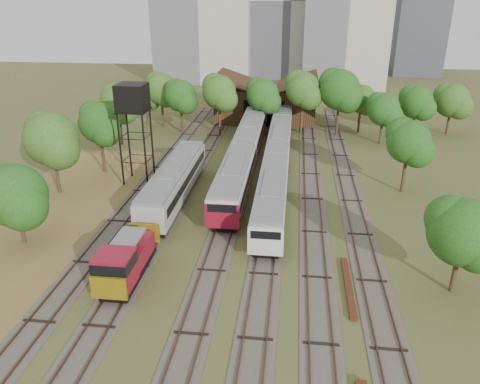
# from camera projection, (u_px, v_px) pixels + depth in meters

# --- Properties ---
(ground) EXTENTS (240.00, 240.00, 0.00)m
(ground) POSITION_uv_depth(u_px,v_px,m) (214.00, 375.00, 26.01)
(ground) COLOR #475123
(ground) RESTS_ON ground
(tracks) EXTENTS (24.60, 80.00, 0.19)m
(tracks) POSITION_uv_depth(u_px,v_px,m) (248.00, 196.00, 48.90)
(tracks) COLOR #4C473D
(tracks) RESTS_ON ground
(railcar_red_set) EXTENTS (3.02, 34.58, 3.73)m
(railcar_red_set) POSITION_uv_depth(u_px,v_px,m) (244.00, 153.00, 55.74)
(railcar_red_set) COLOR black
(railcar_red_set) RESTS_ON ground
(railcar_green_set) EXTENTS (2.82, 52.08, 3.49)m
(railcar_green_set) POSITION_uv_depth(u_px,v_px,m) (279.00, 144.00, 59.72)
(railcar_green_set) COLOR black
(railcar_green_set) RESTS_ON ground
(railcar_rear) EXTENTS (2.90, 16.08, 3.59)m
(railcar_rear) POSITION_uv_depth(u_px,v_px,m) (261.00, 104.00, 80.66)
(railcar_rear) COLOR black
(railcar_rear) RESTS_ON ground
(shunter_locomotive) EXTENTS (2.53, 8.10, 3.31)m
(shunter_locomotive) POSITION_uv_depth(u_px,v_px,m) (125.00, 262.00, 33.94)
(shunter_locomotive) COLOR black
(shunter_locomotive) RESTS_ON ground
(old_grey_coach) EXTENTS (2.94, 18.00, 3.64)m
(old_grey_coach) POSITION_uv_depth(u_px,v_px,m) (174.00, 182.00, 47.33)
(old_grey_coach) COLOR black
(old_grey_coach) RESTS_ON ground
(water_tower) EXTENTS (3.15, 3.15, 10.90)m
(water_tower) POSITION_uv_depth(u_px,v_px,m) (132.00, 100.00, 49.30)
(water_tower) COLOR black
(water_tower) RESTS_ON ground
(rail_pile_far) EXTENTS (0.47, 7.56, 0.25)m
(rail_pile_far) POSITION_uv_depth(u_px,v_px,m) (348.00, 287.00, 33.65)
(rail_pile_far) COLOR #522717
(rail_pile_far) RESTS_ON ground
(maintenance_shed) EXTENTS (16.45, 11.55, 7.58)m
(maintenance_shed) POSITION_uv_depth(u_px,v_px,m) (266.00, 102.00, 77.93)
(maintenance_shed) COLOR #341A13
(maintenance_shed) RESTS_ON ground
(tree_band_left) EXTENTS (7.94, 65.12, 8.69)m
(tree_band_left) POSITION_uv_depth(u_px,v_px,m) (46.00, 152.00, 45.37)
(tree_band_left) COLOR #382616
(tree_band_left) RESTS_ON ground
(tree_band_far) EXTENTS (48.54, 9.56, 9.68)m
(tree_band_far) POSITION_uv_depth(u_px,v_px,m) (301.00, 94.00, 68.61)
(tree_band_far) COLOR #382616
(tree_band_far) RESTS_ON ground
(tree_band_right) EXTENTS (5.08, 40.44, 7.79)m
(tree_band_right) POSITION_uv_depth(u_px,v_px,m) (412.00, 151.00, 46.70)
(tree_band_right) COLOR #382616
(tree_band_right) RESTS_ON ground
(tower_centre) EXTENTS (20.00, 18.00, 36.00)m
(tower_centre) POSITION_uv_depth(u_px,v_px,m) (292.00, 0.00, 110.08)
(tower_centre) COLOR #B2AFA1
(tower_centre) RESTS_ON ground
(tower_far_right) EXTENTS (12.00, 12.00, 28.00)m
(tower_far_right) POSITION_uv_depth(u_px,v_px,m) (420.00, 17.00, 117.33)
(tower_far_right) COLOR #45464D
(tower_far_right) RESTS_ON ground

